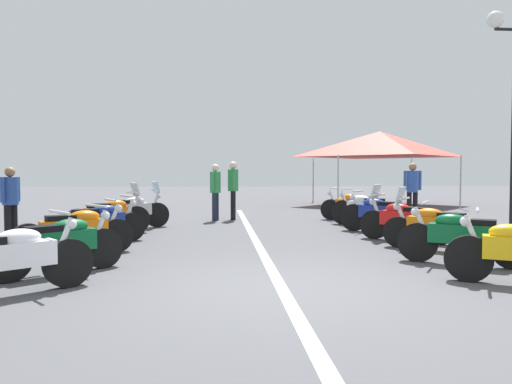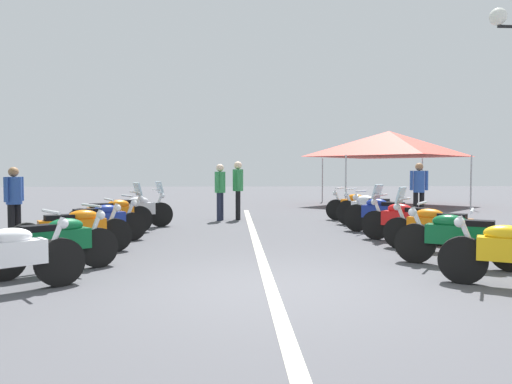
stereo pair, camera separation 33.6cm
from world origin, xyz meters
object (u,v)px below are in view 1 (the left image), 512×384
at_px(motorcycle_right_row_1, 462,237).
at_px(bystander_3, 215,188).
at_px(motorcycle_left_row_5, 129,211).
at_px(bystander_2, 412,187).
at_px(event_tent, 380,144).
at_px(motorcycle_left_row_1, 60,244).
at_px(motorcycle_right_row_5, 366,209).
at_px(bystander_4, 10,198).
at_px(motorcycle_right_row_2, 437,226).
at_px(bystander_0, 233,185).
at_px(motorcycle_left_row_2, 75,230).
at_px(motorcycle_right_row_3, 405,220).
at_px(motorcycle_left_row_3, 97,222).
at_px(motorcycle_left_row_4, 109,215).
at_px(motorcycle_right_row_4, 380,214).
at_px(motorcycle_right_row_6, 355,206).
at_px(motorcycle_left_row_0, 5,259).

height_order(motorcycle_right_row_1, bystander_3, bystander_3).
distance_m(motorcycle_left_row_5, bystander_2, 8.22).
relative_size(bystander_3, event_tent, 0.31).
bearing_deg(motorcycle_left_row_1, bystander_3, 32.35).
xyz_separation_m(motorcycle_right_row_5, bystander_4, (-2.22, 8.36, 0.45)).
relative_size(motorcycle_right_row_2, bystander_2, 1.02).
bearing_deg(motorcycle_right_row_2, bystander_0, -22.33).
distance_m(motorcycle_right_row_2, event_tent, 12.49).
height_order(motorcycle_left_row_2, bystander_2, bystander_2).
distance_m(motorcycle_right_row_1, motorcycle_right_row_2, 1.43).
height_order(motorcycle_left_row_5, bystander_0, bystander_0).
bearing_deg(bystander_0, event_tent, 39.11).
distance_m(motorcycle_right_row_3, bystander_2, 4.60).
xyz_separation_m(motorcycle_left_row_2, event_tent, (12.00, -9.51, 2.20)).
distance_m(motorcycle_left_row_3, bystander_4, 2.02).
height_order(motorcycle_right_row_3, bystander_2, bystander_2).
height_order(bystander_0, event_tent, event_tent).
bearing_deg(motorcycle_right_row_1, bystander_3, -29.39).
relative_size(motorcycle_left_row_2, motorcycle_left_row_4, 1.07).
bearing_deg(bystander_4, bystander_2, 38.48).
bearing_deg(bystander_3, motorcycle_left_row_3, 81.30).
xyz_separation_m(motorcycle_right_row_1, bystander_0, (7.46, 3.39, 0.59)).
relative_size(motorcycle_right_row_5, bystander_0, 0.93).
xyz_separation_m(motorcycle_left_row_1, bystander_4, (3.45, 2.09, 0.47)).
bearing_deg(bystander_3, event_tent, -119.72).
xyz_separation_m(motorcycle_left_row_4, motorcycle_right_row_2, (-2.70, -6.60, -0.01)).
relative_size(motorcycle_right_row_5, bystander_4, 1.05).
xyz_separation_m(motorcycle_left_row_2, bystander_4, (1.90, 1.86, 0.47)).
bearing_deg(motorcycle_right_row_4, motorcycle_left_row_1, 72.55).
relative_size(motorcycle_right_row_1, bystander_2, 1.04).
distance_m(motorcycle_right_row_2, motorcycle_right_row_6, 5.40).
height_order(motorcycle_right_row_2, bystander_3, bystander_3).
height_order(motorcycle_left_row_2, bystander_4, bystander_4).
bearing_deg(motorcycle_right_row_6, bystander_3, 26.84).
height_order(motorcycle_left_row_2, motorcycle_right_row_4, motorcycle_right_row_4).
distance_m(motorcycle_right_row_1, event_tent, 13.90).
relative_size(motorcycle_left_row_0, motorcycle_left_row_3, 0.97).
bearing_deg(motorcycle_left_row_0, motorcycle_left_row_3, 50.59).
xyz_separation_m(motorcycle_left_row_5, motorcycle_right_row_6, (1.48, -6.35, -0.02)).
bearing_deg(motorcycle_right_row_4, motorcycle_right_row_3, 129.34).
distance_m(motorcycle_right_row_1, bystander_3, 8.25).
distance_m(motorcycle_left_row_3, event_tent, 14.37).
height_order(motorcycle_right_row_6, bystander_4, bystander_4).
xyz_separation_m(motorcycle_left_row_3, motorcycle_left_row_5, (2.57, -0.19, 0.03)).
bearing_deg(motorcycle_right_row_6, motorcycle_right_row_5, 119.53).
xyz_separation_m(motorcycle_right_row_3, motorcycle_right_row_4, (1.47, 0.04, 0.00)).
bearing_deg(motorcycle_left_row_1, motorcycle_left_row_2, 57.14).
distance_m(motorcycle_left_row_5, motorcycle_right_row_3, 6.79).
relative_size(motorcycle_left_row_3, bystander_4, 1.16).
height_order(motorcycle_right_row_2, motorcycle_right_row_6, motorcycle_right_row_2).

